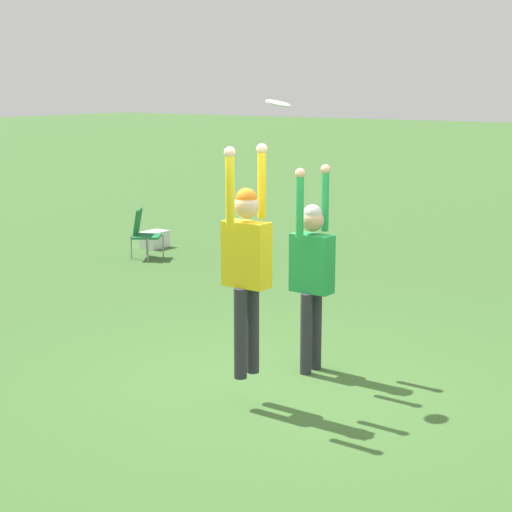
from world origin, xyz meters
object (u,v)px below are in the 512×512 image
Objects in this scene: person_defending at (312,264)px; cooler_box at (155,239)px; frisbee at (278,103)px; person_jumping at (246,256)px; camping_chair_0 at (143,230)px.

cooler_box is at bearing 144.65° from person_defending.
person_defending is 1.70m from frisbee.
person_defending is (1.15, 0.00, -0.28)m from person_jumping.
camping_chair_0 reaches higher than cooler_box.
person_defending is at bearing -18.10° from frisbee.
frisbee is 7.03m from camping_chair_0.
frisbee reaches higher than person_defending.
person_defending is at bearing -90.00° from person_jumping.
person_defending is 8.77× the size of frisbee.
person_jumping reaches higher than camping_chair_0.
person_jumping is 1.00× the size of person_defending.
frisbee is (-0.43, 0.14, 1.64)m from person_defending.
camping_chair_0 is (3.42, 5.55, -0.66)m from person_defending.
frisbee is at bearing -78.77° from person_jumping.
person_jumping reaches higher than person_defending.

